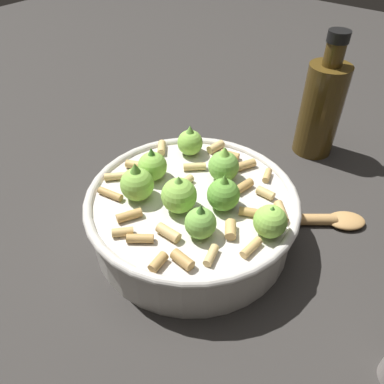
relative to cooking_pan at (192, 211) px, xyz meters
name	(u,v)px	position (x,y,z in m)	size (l,w,h in m)	color
ground_plane	(192,234)	(0.00, 0.00, -0.04)	(2.40, 2.40, 0.00)	#2D2B28
cooking_pan	(192,211)	(0.00, 0.00, 0.00)	(0.27, 0.27, 0.12)	beige
olive_oil_bottle	(321,107)	(0.29, -0.04, 0.04)	(0.07, 0.07, 0.20)	#4C3814
wooden_spoon	(300,220)	(0.11, -0.11, -0.04)	(0.15, 0.18, 0.02)	#B2844C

